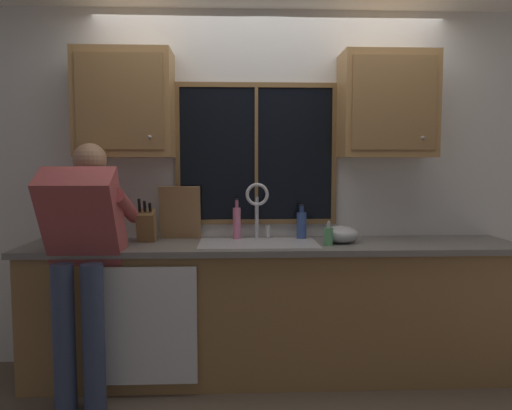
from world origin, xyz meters
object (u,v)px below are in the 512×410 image
Objects in this scene: knife_block at (146,226)px; mixing_bowl at (341,234)px; soap_dispenser at (328,236)px; bottle_green_glass at (302,224)px; bottle_tall_clear at (237,222)px; person_standing at (83,245)px; cutting_board at (180,213)px.

mixing_bowl is at bearing -3.96° from knife_block.
knife_block is 1.32× the size of mixing_bowl.
soap_dispenser is 0.33m from bottle_green_glass.
mixing_bowl is at bearing -14.58° from bottle_tall_clear.
bottle_tall_clear is (-0.46, -0.01, 0.02)m from bottle_green_glass.
person_standing is 4.13× the size of cutting_board.
cutting_board is (0.22, 0.11, 0.08)m from knife_block.
soap_dispenser is (-0.11, -0.11, 0.01)m from mixing_bowl.
knife_block is (0.31, 0.43, 0.06)m from person_standing.
bottle_green_glass is (0.87, -0.02, -0.09)m from cutting_board.
mixing_bowl is 1.49× the size of soap_dispenser.
cutting_board is 1.32× the size of bottle_tall_clear.
knife_block is 1.33m from mixing_bowl.
bottle_green_glass is at bearing 5.17° from knife_block.
bottle_tall_clear reaches higher than soap_dispenser.
cutting_board is 1.14m from mixing_bowl.
bottle_tall_clear is (-0.71, 0.18, 0.07)m from mixing_bowl.
mixing_bowl is 0.99× the size of bottle_green_glass.
mixing_bowl is (1.64, 0.33, 0.00)m from person_standing.
mixing_bowl is at bearing 11.51° from person_standing.
knife_block is 1.24m from soap_dispenser.
knife_block is at bearing 54.22° from person_standing.
bottle_green_glass is (-0.24, 0.19, 0.05)m from mixing_bowl.
cutting_board is at bearing 162.46° from soap_dispenser.
bottle_tall_clear is (0.40, -0.02, -0.07)m from cutting_board.
cutting_board is at bearing 45.75° from person_standing.
knife_block is 0.26m from cutting_board.
mixing_bowl is 0.73m from bottle_tall_clear.
person_standing reaches higher than cutting_board.
cutting_board is 0.87m from bottle_green_glass.
bottle_green_glass is 0.85× the size of bottle_tall_clear.
soap_dispenser reaches higher than mixing_bowl.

